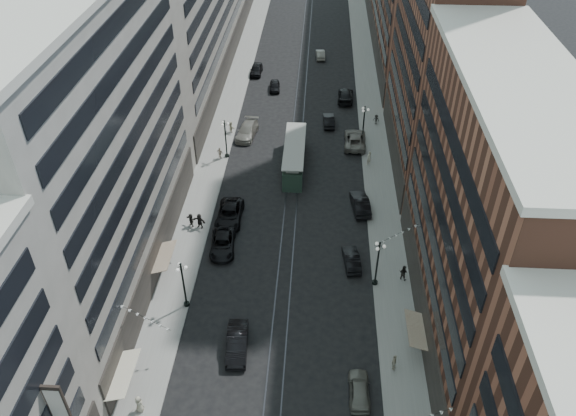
% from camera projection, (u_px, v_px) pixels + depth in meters
% --- Properties ---
extents(ground, '(220.00, 220.00, 0.00)m').
position_uv_depth(ground, '(297.00, 141.00, 79.43)').
color(ground, black).
rests_on(ground, ground).
extents(sidewalk_west, '(4.00, 180.00, 0.15)m').
position_uv_depth(sidewalk_west, '(230.00, 105.00, 87.82)').
color(sidewalk_west, gray).
rests_on(sidewalk_west, ground).
extents(sidewalk_east, '(4.00, 180.00, 0.15)m').
position_uv_depth(sidewalk_east, '(371.00, 109.00, 86.80)').
color(sidewalk_east, gray).
rests_on(sidewalk_east, ground).
extents(rail_west, '(0.12, 180.00, 0.02)m').
position_uv_depth(rail_west, '(295.00, 108.00, 87.38)').
color(rail_west, '#2D2D33').
rests_on(rail_west, ground).
extents(rail_east, '(0.12, 180.00, 0.02)m').
position_uv_depth(rail_east, '(304.00, 108.00, 87.31)').
color(rail_east, '#2D2D33').
rests_on(rail_east, ground).
extents(building_west_mid, '(8.00, 36.00, 28.00)m').
position_uv_depth(building_west_mid, '(95.00, 153.00, 50.30)').
color(building_west_mid, gray).
rests_on(building_west_mid, ground).
extents(building_east_mid, '(8.00, 30.00, 24.00)m').
position_uv_depth(building_east_mid, '(487.00, 219.00, 45.98)').
color(building_east_mid, brown).
rests_on(building_east_mid, ground).
extents(building_east_tower, '(8.00, 26.00, 42.00)m').
position_uv_depth(building_east_tower, '(448.00, 1.00, 62.70)').
color(building_east_tower, brown).
rests_on(building_east_tower, ground).
extents(lamppost_sw_far, '(1.03, 1.14, 5.52)m').
position_uv_depth(lamppost_sw_far, '(183.00, 283.00, 52.61)').
color(lamppost_sw_far, black).
rests_on(lamppost_sw_far, sidewalk_west).
extents(lamppost_sw_mid, '(1.03, 1.14, 5.52)m').
position_uv_depth(lamppost_sw_mid, '(226.00, 138.00, 74.01)').
color(lamppost_sw_mid, black).
rests_on(lamppost_sw_mid, sidewalk_west).
extents(lamppost_se_far, '(1.03, 1.14, 5.52)m').
position_uv_depth(lamppost_se_far, '(378.00, 262.00, 54.92)').
color(lamppost_se_far, black).
rests_on(lamppost_se_far, sidewalk_east).
extents(lamppost_se_mid, '(1.03, 1.14, 5.52)m').
position_uv_depth(lamppost_se_mid, '(364.00, 123.00, 77.12)').
color(lamppost_se_mid, black).
rests_on(lamppost_se_mid, sidewalk_east).
extents(streetcar, '(2.64, 11.93, 3.30)m').
position_uv_depth(streetcar, '(294.00, 157.00, 73.16)').
color(streetcar, '#263C2F').
rests_on(streetcar, ground).
extents(car_2, '(3.00, 5.75, 1.55)m').
position_uv_depth(car_2, '(223.00, 244.00, 60.62)').
color(car_2, black).
rests_on(car_2, ground).
extents(car_4, '(1.76, 4.29, 1.46)m').
position_uv_depth(car_4, '(359.00, 390.00, 46.17)').
color(car_4, '#626157').
rests_on(car_4, ground).
extents(car_5, '(2.14, 5.25, 1.69)m').
position_uv_depth(car_5, '(237.00, 343.00, 49.84)').
color(car_5, black).
rests_on(car_5, ground).
extents(pedestrian_1, '(0.95, 0.76, 1.72)m').
position_uv_depth(pedestrian_1, '(139.00, 404.00, 44.80)').
color(pedestrian_1, '#A19D86').
rests_on(pedestrian_1, sidewalk_west).
extents(pedestrian_2, '(0.86, 0.63, 1.60)m').
position_uv_depth(pedestrian_2, '(168.00, 258.00, 58.53)').
color(pedestrian_2, black).
rests_on(pedestrian_2, sidewalk_west).
extents(pedestrian_4, '(0.73, 1.08, 1.69)m').
position_uv_depth(pedestrian_4, '(394.00, 362.00, 48.03)').
color(pedestrian_4, '#BBB39B').
rests_on(pedestrian_4, sidewalk_east).
extents(car_7, '(2.84, 6.14, 1.71)m').
position_uv_depth(car_7, '(229.00, 214.00, 64.57)').
color(car_7, black).
rests_on(car_7, ground).
extents(car_8, '(3.18, 6.23, 1.73)m').
position_uv_depth(car_8, '(247.00, 131.00, 79.90)').
color(car_8, gray).
rests_on(car_8, ground).
extents(car_9, '(2.03, 4.80, 1.62)m').
position_uv_depth(car_9, '(256.00, 70.00, 96.89)').
color(car_9, black).
rests_on(car_9, ground).
extents(car_10, '(2.04, 4.51, 1.43)m').
position_uv_depth(car_10, '(352.00, 259.00, 58.73)').
color(car_10, black).
rests_on(car_10, ground).
extents(car_11, '(3.04, 6.31, 1.73)m').
position_uv_depth(car_11, '(355.00, 139.00, 77.98)').
color(car_11, slate).
rests_on(car_11, ground).
extents(car_12, '(2.65, 5.94, 1.69)m').
position_uv_depth(car_12, '(345.00, 95.00, 88.88)').
color(car_12, black).
rests_on(car_12, ground).
extents(car_13, '(1.91, 4.16, 1.38)m').
position_uv_depth(car_13, '(275.00, 86.00, 91.93)').
color(car_13, black).
rests_on(car_13, ground).
extents(car_14, '(1.82, 4.45, 1.43)m').
position_uv_depth(car_14, '(320.00, 54.00, 102.48)').
color(car_14, slate).
rests_on(car_14, ground).
extents(pedestrian_5, '(1.77, 1.10, 1.85)m').
position_uv_depth(pedestrian_5, '(199.00, 221.00, 63.27)').
color(pedestrian_5, black).
rests_on(pedestrian_5, sidewalk_west).
extents(pedestrian_6, '(1.02, 0.77, 1.59)m').
position_uv_depth(pedestrian_6, '(220.00, 153.00, 75.02)').
color(pedestrian_6, '#AFA391').
rests_on(pedestrian_6, sidewalk_west).
extents(pedestrian_7, '(0.98, 0.84, 1.77)m').
position_uv_depth(pedestrian_7, '(403.00, 272.00, 56.72)').
color(pedestrian_7, black).
rests_on(pedestrian_7, sidewalk_east).
extents(pedestrian_8, '(0.84, 0.81, 1.94)m').
position_uv_depth(pedestrian_8, '(369.00, 158.00, 73.71)').
color(pedestrian_8, '#BCB59B').
rests_on(pedestrian_8, sidewalk_east).
extents(pedestrian_9, '(1.05, 0.71, 1.50)m').
position_uv_depth(pedestrian_9, '(376.00, 120.00, 82.48)').
color(pedestrian_9, black).
rests_on(pedestrian_9, sidewalk_east).
extents(car_extra_0, '(2.46, 5.38, 1.71)m').
position_uv_depth(car_extra_0, '(360.00, 203.00, 66.25)').
color(car_extra_0, black).
rests_on(car_extra_0, ground).
extents(car_extra_1, '(1.75, 4.51, 1.46)m').
position_uv_depth(car_extra_1, '(329.00, 120.00, 82.61)').
color(car_extra_1, black).
rests_on(car_extra_1, ground).
extents(pedestrian_extra_0, '(1.31, 1.49, 1.67)m').
position_uv_depth(pedestrian_extra_0, '(191.00, 220.00, 63.53)').
color(pedestrian_extra_0, black).
rests_on(pedestrian_extra_0, sidewalk_west).
extents(pedestrian_extra_1, '(1.30, 1.50, 1.67)m').
position_uv_depth(pedestrian_extra_1, '(231.00, 127.00, 80.53)').
color(pedestrian_extra_1, beige).
rests_on(pedestrian_extra_1, sidewalk_west).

